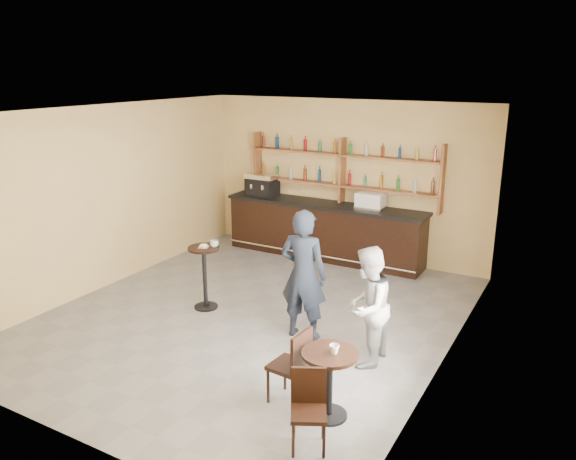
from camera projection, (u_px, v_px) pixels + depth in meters
The scene contains 23 objects.
floor at pixel (252, 316), 8.91m from camera, with size 7.00×7.00×0.00m, color slate.
ceiling at pixel (248, 111), 8.01m from camera, with size 7.00×7.00×0.00m, color white.
wall_back at pixel (344, 179), 11.39m from camera, with size 7.00×7.00×0.00m, color #DEBD7E.
wall_front at pixel (57, 300), 5.53m from camera, with size 7.00×7.00×0.00m, color #DEBD7E.
wall_left at pixel (107, 197), 9.87m from camera, with size 7.00×7.00×0.00m, color #DEBD7E.
wall_right at pixel (451, 250), 7.05m from camera, with size 7.00×7.00×0.00m, color #DEBD7E.
window_pane at pixel (423, 271), 6.02m from camera, with size 2.00×2.00×0.00m, color white.
window_frame at pixel (423, 271), 6.02m from camera, with size 0.04×1.70×2.10m, color black, non-canonical shape.
shelf_unit at pixel (342, 170), 11.22m from camera, with size 4.00×0.26×1.40m, color brown, non-canonical shape.
liquor_bottles at pixel (342, 162), 11.17m from camera, with size 3.68×0.10×1.00m, color #8C5919, non-canonical shape.
bar_counter at pixel (324, 230), 11.51m from camera, with size 4.24×0.83×1.15m, color black, non-canonical shape.
espresso_machine at pixel (262, 185), 11.98m from camera, with size 0.65×0.42×0.46m, color black, non-canonical shape.
pastry_case at pixel (371, 201), 10.84m from camera, with size 0.54×0.43×0.32m, color silver, non-canonical shape.
pedestal_table at pixel (205, 278), 9.08m from camera, with size 0.51×0.51×1.04m, color black, non-canonical shape.
napkin at pixel (203, 247), 8.94m from camera, with size 0.15×0.15×0.00m, color white.
donut at pixel (204, 246), 8.92m from camera, with size 0.13×0.13×0.05m, color #CF884B.
cup_pedestal at pixel (214, 244), 8.94m from camera, with size 0.13×0.13×0.10m, color white.
man_main at pixel (304, 275), 7.98m from camera, with size 0.70×0.46×1.92m, color black.
cafe_table at pixel (329, 385), 6.26m from camera, with size 0.64×0.64×0.81m, color black, non-canonical shape.
cup_cafe at pixel (334, 349), 6.11m from camera, with size 0.11×0.11×0.10m, color white.
chair_west at pixel (289, 365), 6.54m from camera, with size 0.41×0.41×0.94m, color black, non-canonical shape.
chair_south at pixel (309, 412), 5.73m from camera, with size 0.36×0.36×0.84m, color black, non-canonical shape.
patron_second at pixel (367, 307), 7.29m from camera, with size 0.79×0.61×1.62m, color gray.
Camera 1 is at (4.49, -6.84, 3.83)m, focal length 35.00 mm.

